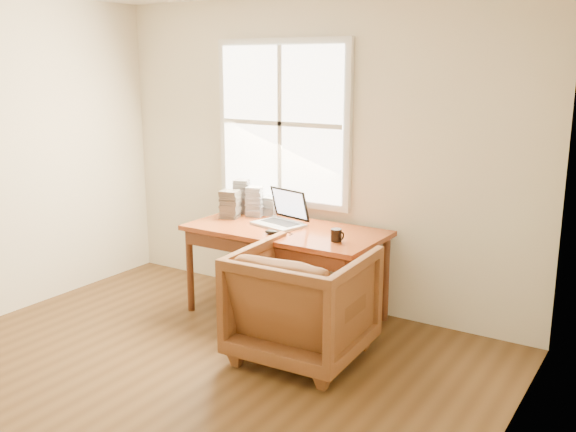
# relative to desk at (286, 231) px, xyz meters

# --- Properties ---
(room_shell) EXTENTS (4.04, 4.54, 2.64)m
(room_shell) POSITION_rel_desk_xyz_m (-0.02, -1.64, 0.59)
(room_shell) COLOR #55391D
(room_shell) RESTS_ON ground
(desk) EXTENTS (1.60, 0.80, 0.04)m
(desk) POSITION_rel_desk_xyz_m (0.00, 0.00, 0.00)
(desk) COLOR brown
(desk) RESTS_ON room_shell
(armchair) EXTENTS (0.90, 0.93, 0.81)m
(armchair) POSITION_rel_desk_xyz_m (0.52, -0.59, -0.33)
(armchair) COLOR brown
(armchair) RESTS_ON room_shell
(wicker_stool) EXTENTS (0.56, 0.56, 0.43)m
(wicker_stool) POSITION_rel_desk_xyz_m (0.14, 0.00, -0.52)
(wicker_stool) COLOR brown
(wicker_stool) RESTS_ON room_shell
(laptop) EXTENTS (0.44, 0.45, 0.27)m
(laptop) POSITION_rel_desk_xyz_m (-0.09, 0.04, 0.15)
(laptop) COLOR #A5A8AC
(laptop) RESTS_ON desk
(mouse) EXTENTS (0.12, 0.09, 0.04)m
(mouse) POSITION_rel_desk_xyz_m (0.01, -0.22, 0.04)
(mouse) COLOR black
(mouse) RESTS_ON desk
(coffee_mug) EXTENTS (0.11, 0.11, 0.10)m
(coffee_mug) POSITION_rel_desk_xyz_m (0.53, -0.13, 0.07)
(coffee_mug) COLOR black
(coffee_mug) RESTS_ON desk
(cd_stack_a) EXTENTS (0.17, 0.16, 0.26)m
(cd_stack_a) POSITION_rel_desk_xyz_m (-0.46, 0.21, 0.15)
(cd_stack_a) COLOR silver
(cd_stack_a) RESTS_ON desk
(cd_stack_b) EXTENTS (0.19, 0.17, 0.24)m
(cd_stack_b) POSITION_rel_desk_xyz_m (-0.60, 0.05, 0.14)
(cd_stack_b) COLOR #26252A
(cd_stack_b) RESTS_ON desk
(cd_stack_c) EXTENTS (0.17, 0.16, 0.30)m
(cd_stack_c) POSITION_rel_desk_xyz_m (-0.62, 0.25, 0.17)
(cd_stack_c) COLOR gray
(cd_stack_c) RESTS_ON desk
(cd_stack_d) EXTENTS (0.14, 0.12, 0.16)m
(cd_stack_d) POSITION_rel_desk_xyz_m (-0.38, 0.32, 0.10)
(cd_stack_d) COLOR silver
(cd_stack_d) RESTS_ON desk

